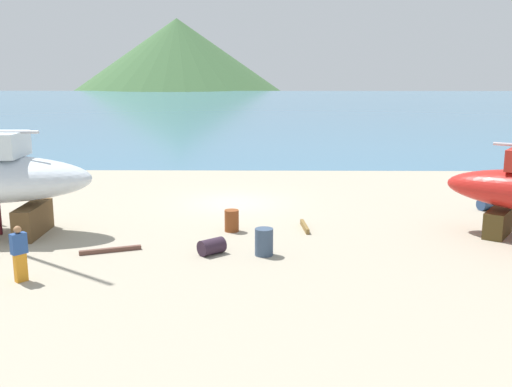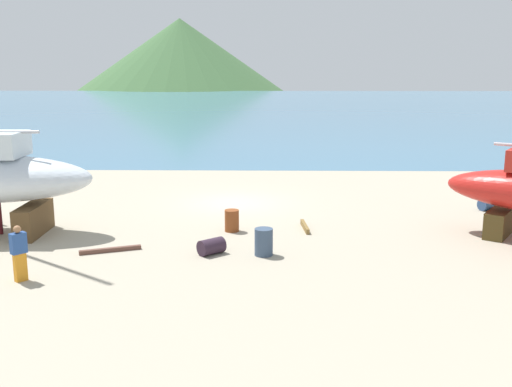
% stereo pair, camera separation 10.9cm
% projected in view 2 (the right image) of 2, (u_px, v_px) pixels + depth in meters
% --- Properties ---
extents(ground_plane, '(49.15, 49.15, 0.00)m').
position_uv_depth(ground_plane, '(230.00, 224.00, 23.97)').
color(ground_plane, '#A89E88').
extents(sea_water, '(167.35, 108.51, 0.01)m').
position_uv_depth(sea_water, '(257.00, 107.00, 89.02)').
color(sea_water, teal).
rests_on(sea_water, ground).
extents(headland_hill, '(104.87, 104.87, 35.96)m').
position_uv_depth(headland_hill, '(181.00, 88.00, 161.99)').
color(headland_hill, '#3F6539').
rests_on(headland_hill, ground).
extents(worker, '(0.48, 0.49, 1.68)m').
position_uv_depth(worker, '(19.00, 252.00, 17.51)').
color(worker, orange).
rests_on(worker, ground).
extents(barrel_tipped_center, '(1.00, 0.96, 0.53)m').
position_uv_depth(barrel_tipped_center, '(212.00, 246.00, 20.12)').
color(barrel_tipped_center, '#322231').
rests_on(barrel_tipped_center, ground).
extents(barrel_ochre, '(0.74, 0.74, 0.82)m').
position_uv_depth(barrel_ochre, '(232.00, 221.00, 22.86)').
color(barrel_ochre, brown).
rests_on(barrel_ochre, ground).
extents(barrel_rust_mid, '(0.81, 0.81, 0.91)m').
position_uv_depth(barrel_rust_mid, '(264.00, 242.00, 19.97)').
color(barrel_rust_mid, '#394C64').
rests_on(barrel_rust_mid, ground).
extents(barrel_rust_near, '(1.03, 0.87, 0.53)m').
position_uv_depth(barrel_rust_near, '(489.00, 204.00, 26.20)').
color(barrel_rust_near, navy).
rests_on(barrel_rust_near, ground).
extents(timber_short_skew, '(0.26, 1.57, 0.20)m').
position_uv_depth(timber_short_skew, '(305.00, 227.00, 23.20)').
color(timber_short_skew, brown).
rests_on(timber_short_skew, ground).
extents(timber_long_aft, '(1.98, 0.87, 0.14)m').
position_uv_depth(timber_long_aft, '(110.00, 250.00, 20.40)').
color(timber_long_aft, brown).
rests_on(timber_long_aft, ground).
extents(timber_plank_far, '(1.14, 2.45, 0.17)m').
position_uv_depth(timber_plank_far, '(494.00, 207.00, 26.51)').
color(timber_plank_far, brown).
rests_on(timber_plank_far, ground).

